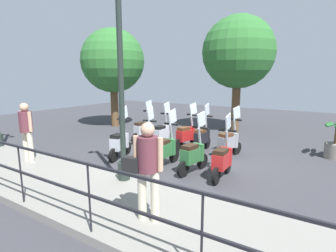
# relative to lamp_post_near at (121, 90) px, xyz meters

# --- Properties ---
(ground_plane) EXTENTS (28.00, 28.00, 0.00)m
(ground_plane) POSITION_rel_lamp_post_near_xyz_m (2.40, -0.05, -2.13)
(ground_plane) COLOR #38383D
(promenade_walkway) EXTENTS (2.20, 20.00, 0.15)m
(promenade_walkway) POSITION_rel_lamp_post_near_xyz_m (-0.75, -0.05, -2.06)
(promenade_walkway) COLOR gray
(promenade_walkway) RESTS_ON ground_plane
(fence_railing) EXTENTS (0.04, 16.03, 1.07)m
(fence_railing) POSITION_rel_lamp_post_near_xyz_m (-1.80, -0.05, -1.22)
(fence_railing) COLOR black
(fence_railing) RESTS_ON promenade_walkway
(lamp_post_near) EXTENTS (0.26, 0.90, 4.46)m
(lamp_post_near) POSITION_rel_lamp_post_near_xyz_m (0.00, 0.00, 0.00)
(lamp_post_near) COLOR #232D28
(lamp_post_near) RESTS_ON promenade_walkway
(pedestrian_with_bag) EXTENTS (0.41, 0.63, 1.59)m
(pedestrian_with_bag) POSITION_rel_lamp_post_near_xyz_m (-1.09, -1.45, -1.06)
(pedestrian_with_bag) COLOR beige
(pedestrian_with_bag) RESTS_ON promenade_walkway
(pedestrian_distant) EXTENTS (0.32, 0.49, 1.59)m
(pedestrian_distant) POSITION_rel_lamp_post_near_xyz_m (-0.40, 3.01, -1.06)
(pedestrian_distant) COLOR beige
(pedestrian_distant) RESTS_ON promenade_walkway
(tree_large) EXTENTS (3.00, 3.00, 4.65)m
(tree_large) POSITION_rel_lamp_post_near_xyz_m (5.28, 5.20, 0.99)
(tree_large) COLOR brown
(tree_large) RESTS_ON ground_plane
(tree_distant) EXTENTS (3.08, 3.08, 4.98)m
(tree_distant) POSITION_rel_lamp_post_near_xyz_m (7.20, -0.22, 1.28)
(tree_distant) COLOR brown
(tree_distant) RESTS_ON ground_plane
(potted_palm) EXTENTS (1.06, 0.66, 1.05)m
(potted_palm) POSITION_rel_lamp_post_near_xyz_m (4.85, -4.02, -1.69)
(potted_palm) COLOR slate
(potted_palm) RESTS_ON ground_plane
(scooter_near_0) EXTENTS (1.23, 0.44, 1.54)m
(scooter_near_0) POSITION_rel_lamp_post_near_xyz_m (1.55, -1.72, -1.65)
(scooter_near_0) COLOR black
(scooter_near_0) RESTS_ON ground_plane
(scooter_near_1) EXTENTS (1.23, 0.47, 1.54)m
(scooter_near_1) POSITION_rel_lamp_post_near_xyz_m (1.54, -0.95, -1.65)
(scooter_near_1) COLOR black
(scooter_near_1) RESTS_ON ground_plane
(scooter_near_2) EXTENTS (1.23, 0.44, 1.54)m
(scooter_near_2) POSITION_rel_lamp_post_near_xyz_m (1.59, -0.09, -1.65)
(scooter_near_2) COLOR black
(scooter_near_2) RESTS_ON ground_plane
(scooter_near_3) EXTENTS (1.23, 0.44, 1.54)m
(scooter_near_3) POSITION_rel_lamp_post_near_xyz_m (1.69, 0.67, -1.65)
(scooter_near_3) COLOR black
(scooter_near_3) RESTS_ON ground_plane
(scooter_near_4) EXTENTS (1.22, 0.50, 1.54)m
(scooter_near_4) POSITION_rel_lamp_post_near_xyz_m (1.48, 1.44, -1.65)
(scooter_near_4) COLOR black
(scooter_near_4) RESTS_ON ground_plane
(scooter_far_0) EXTENTS (1.20, 0.55, 1.54)m
(scooter_far_0) POSITION_rel_lamp_post_near_xyz_m (3.29, -1.28, -1.65)
(scooter_far_0) COLOR black
(scooter_far_0) RESTS_ON ground_plane
(scooter_far_1) EXTENTS (1.23, 0.44, 1.54)m
(scooter_far_1) POSITION_rel_lamp_post_near_xyz_m (3.45, -0.34, -1.65)
(scooter_far_1) COLOR black
(scooter_far_1) RESTS_ON ground_plane
(scooter_far_2) EXTENTS (1.22, 0.51, 1.54)m
(scooter_far_2) POSITION_rel_lamp_post_near_xyz_m (3.47, 0.26, -1.65)
(scooter_far_2) COLOR black
(scooter_far_2) RESTS_ON ground_plane
(scooter_far_3) EXTENTS (1.23, 0.44, 1.54)m
(scooter_far_3) POSITION_rel_lamp_post_near_xyz_m (3.23, 1.10, -1.65)
(scooter_far_3) COLOR black
(scooter_far_3) RESTS_ON ground_plane
(scooter_far_4) EXTENTS (1.23, 0.44, 1.54)m
(scooter_far_4) POSITION_rel_lamp_post_near_xyz_m (3.44, 2.06, -1.65)
(scooter_far_4) COLOR black
(scooter_far_4) RESTS_ON ground_plane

